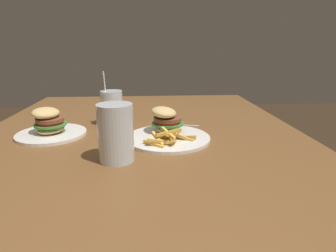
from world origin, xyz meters
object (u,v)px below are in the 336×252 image
object	(u,v)px
spoon	(162,123)
meal_plate_near	(167,129)
meal_plate_far	(50,126)
juice_glass	(112,110)
beer_glass	(116,134)

from	to	relation	value
spoon	meal_plate_near	bearing A→B (deg)	107.95
spoon	meal_plate_far	world-z (taller)	meal_plate_far
meal_plate_near	juice_glass	distance (m)	0.27
meal_plate_near	juice_glass	bearing A→B (deg)	50.57
spoon	meal_plate_far	size ratio (longest dim) A/B	0.78
meal_plate_near	spoon	bearing A→B (deg)	3.69
beer_glass	meal_plate_far	xyz separation A→B (m)	(0.23, 0.25, -0.04)
meal_plate_near	beer_glass	size ratio (longest dim) A/B	1.78
spoon	meal_plate_far	xyz separation A→B (m)	(-0.11, 0.39, 0.02)
juice_glass	meal_plate_far	xyz separation A→B (m)	(-0.12, 0.20, -0.03)
beer_glass	meal_plate_far	world-z (taller)	beer_glass
juice_glass	meal_plate_far	size ratio (longest dim) A/B	0.89
meal_plate_far	spoon	bearing A→B (deg)	-74.71
juice_glass	meal_plate_far	world-z (taller)	juice_glass
meal_plate_near	meal_plate_far	xyz separation A→B (m)	(0.05, 0.40, 0.00)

